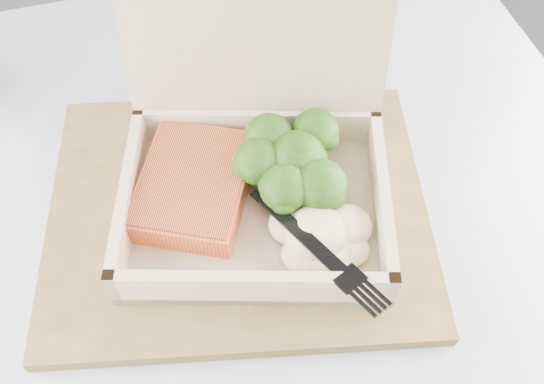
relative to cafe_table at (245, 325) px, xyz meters
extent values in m
cylinder|color=black|center=(0.00, 0.00, -0.19)|extent=(0.08, 0.08, 0.71)
cube|color=#9FA1A8|center=(0.00, 0.00, 0.18)|extent=(0.84, 0.84, 0.03)
cube|color=brown|center=(0.01, 0.03, 0.20)|extent=(0.41, 0.36, 0.02)
cube|color=tan|center=(0.02, 0.02, 0.21)|extent=(0.28, 0.25, 0.01)
cube|color=tan|center=(-0.09, 0.05, 0.23)|extent=(0.06, 0.18, 0.05)
cube|color=tan|center=(0.14, -0.01, 0.23)|extent=(0.06, 0.18, 0.05)
cube|color=tan|center=(0.00, -0.06, 0.23)|extent=(0.24, 0.08, 0.05)
cube|color=tan|center=(0.05, 0.11, 0.23)|extent=(0.24, 0.08, 0.05)
cube|color=tan|center=(0.05, 0.13, 0.34)|extent=(0.25, 0.11, 0.19)
cube|color=#E8532D|center=(-0.03, 0.05, 0.23)|extent=(0.14, 0.16, 0.03)
ellipsoid|color=beige|center=(0.07, -0.03, 0.23)|extent=(0.09, 0.08, 0.03)
cube|color=black|center=(0.03, 0.03, 0.24)|extent=(0.06, 0.11, 0.02)
cube|color=black|center=(0.06, -0.05, 0.24)|extent=(0.04, 0.05, 0.01)
cube|color=white|center=(0.00, 0.23, 0.19)|extent=(0.10, 0.16, 0.00)
camera|label=1|loc=(-0.04, -0.28, 0.69)|focal=40.00mm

